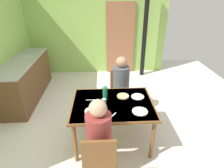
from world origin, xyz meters
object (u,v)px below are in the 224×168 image
(dining_table, at_px, (113,107))
(person_far_diner, at_px, (121,80))
(water_bottle_green_near, at_px, (105,93))
(serving_bowl_center, at_px, (91,112))
(person_near_diner, at_px, (99,132))
(kitchen_counter, at_px, (25,79))
(chair_far_diner, at_px, (120,90))
(chair_near_diner, at_px, (100,158))

(dining_table, height_order, person_far_diner, person_far_diner)
(water_bottle_green_near, distance_m, serving_bowl_center, 0.42)
(person_near_diner, bearing_deg, serving_bowl_center, 104.58)
(kitchen_counter, xyz_separation_m, chair_far_diner, (2.10, -0.70, 0.05))
(chair_far_diner, distance_m, person_far_diner, 0.31)
(person_near_diner, relative_size, serving_bowl_center, 4.53)
(kitchen_counter, bearing_deg, person_near_diner, -52.69)
(dining_table, distance_m, chair_near_diner, 0.87)
(person_far_diner, xyz_separation_m, serving_bowl_center, (-0.52, -0.95, -0.03))
(chair_near_diner, xyz_separation_m, person_far_diner, (0.40, 1.52, 0.28))
(dining_table, relative_size, chair_far_diner, 1.43)
(kitchen_counter, distance_m, person_far_diner, 2.28)
(chair_far_diner, bearing_deg, chair_near_diner, 76.33)
(person_far_diner, height_order, serving_bowl_center, person_far_diner)
(water_bottle_green_near, bearing_deg, chair_near_diner, -95.67)
(chair_near_diner, relative_size, person_far_diner, 1.13)
(person_near_diner, bearing_deg, chair_near_diner, -90.00)
(person_near_diner, distance_m, serving_bowl_center, 0.45)
(chair_far_diner, relative_size, serving_bowl_center, 5.12)
(dining_table, bearing_deg, person_near_diner, -106.25)
(kitchen_counter, relative_size, dining_table, 1.63)
(kitchen_counter, distance_m, chair_near_diner, 2.91)
(water_bottle_green_near, bearing_deg, dining_table, -40.75)
(chair_far_diner, height_order, serving_bowl_center, chair_far_diner)
(kitchen_counter, xyz_separation_m, water_bottle_green_near, (1.79, -1.44, 0.40))
(chair_near_diner, bearing_deg, person_far_diner, 75.16)
(person_far_diner, distance_m, serving_bowl_center, 1.08)
(kitchen_counter, xyz_separation_m, person_far_diner, (2.10, -0.84, 0.33))
(dining_table, xyz_separation_m, person_near_diner, (-0.20, -0.69, 0.13))
(dining_table, xyz_separation_m, water_bottle_green_near, (-0.11, 0.10, 0.19))
(chair_far_diner, distance_m, water_bottle_green_near, 0.87)
(chair_near_diner, xyz_separation_m, chair_far_diner, (0.40, 1.66, 0.00))
(chair_far_diner, height_order, water_bottle_green_near, water_bottle_green_near)
(dining_table, height_order, chair_far_diner, chair_far_diner)
(water_bottle_green_near, bearing_deg, person_far_diner, 62.49)
(person_near_diner, height_order, person_far_diner, same)
(kitchen_counter, relative_size, chair_near_diner, 2.32)
(chair_far_diner, xyz_separation_m, person_far_diner, (-0.00, -0.14, 0.28))
(person_near_diner, xyz_separation_m, serving_bowl_center, (-0.11, 0.44, -0.03))
(dining_table, distance_m, person_far_diner, 0.73)
(chair_near_diner, bearing_deg, dining_table, 76.31)
(kitchen_counter, bearing_deg, dining_table, -38.90)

